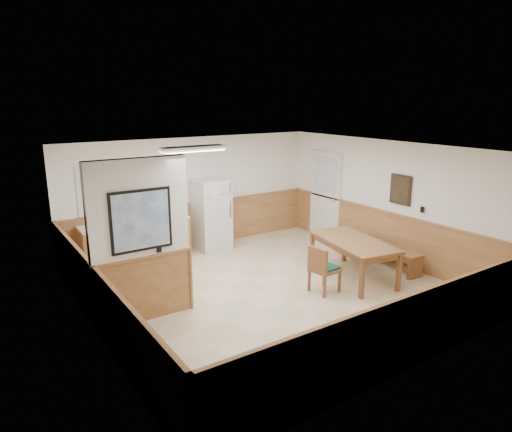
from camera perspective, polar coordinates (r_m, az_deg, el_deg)
ground at (r=8.26m, az=1.82°, el=-9.21°), size 6.00×6.00×0.00m
ceiling at (r=7.61m, az=1.97°, el=8.30°), size 6.00×6.00×0.02m
back_wall at (r=10.36m, az=-7.80°, el=2.85°), size 6.00×0.02×2.50m
right_wall at (r=9.84m, az=16.26°, el=1.78°), size 0.02×6.00×2.50m
left_wall at (r=6.64m, az=-19.78°, el=-4.58°), size 0.02×6.00×2.50m
wainscot_back at (r=10.52m, az=-7.62°, el=-1.17°), size 6.00×0.04×1.00m
wainscot_right at (r=10.01m, az=15.88°, el=-2.42°), size 0.04×6.00×1.00m
wainscot_left at (r=6.91m, az=-19.08°, el=-10.44°), size 0.04×6.00×1.00m
partition_wall at (r=7.02m, az=-14.23°, el=-3.28°), size 1.50×0.20×2.50m
kitchen_counter at (r=9.82m, az=-13.17°, el=-2.82°), size 2.20×0.61×1.00m
exterior_door at (r=11.14m, az=8.64°, el=2.60°), size 0.07×1.02×2.15m
kitchen_window at (r=9.58m, az=-19.17°, el=3.04°), size 0.80×0.04×1.00m
wall_painting at (r=9.57m, az=17.62°, el=3.17°), size 0.04×0.50×0.60m
fluorescent_fixture at (r=8.32m, az=-7.88°, el=8.34°), size 1.20×0.30×0.09m
refrigerator at (r=10.25m, az=-5.59°, el=0.19°), size 0.71×0.72×1.60m
dining_table at (r=8.74m, az=12.06°, el=-3.56°), size 1.21×1.94×0.75m
dining_bench at (r=9.63m, az=15.91°, el=-4.06°), size 0.52×1.69×0.45m
dining_chair at (r=8.03m, az=8.18°, el=-6.25°), size 0.63×0.47×0.85m
fire_extinguisher at (r=9.86m, az=-10.22°, el=1.07°), size 0.11×0.11×0.38m
soap_bottle at (r=9.34m, az=-19.61°, el=-0.73°), size 0.07×0.07×0.20m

